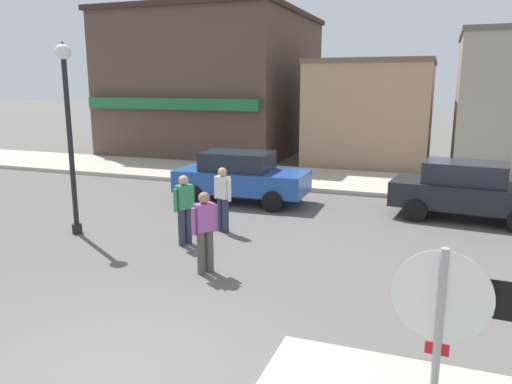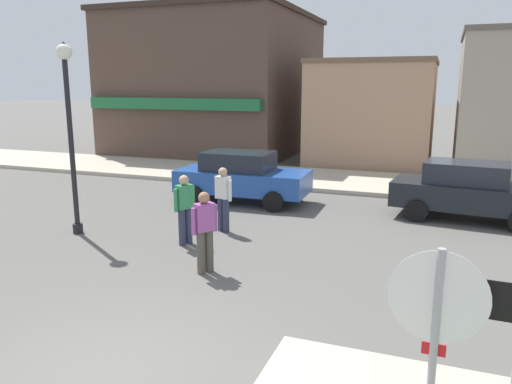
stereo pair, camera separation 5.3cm
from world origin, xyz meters
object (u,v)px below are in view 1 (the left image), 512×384
at_px(parked_car_second, 468,190).
at_px(pedestrian_crossing_near, 184,208).
at_px(pedestrian_kerb_side, 223,197).
at_px(lamp_post, 68,112).
at_px(stop_sign, 438,336).
at_px(pedestrian_crossing_far, 205,230).
at_px(parked_car_nearest, 241,176).

height_order(parked_car_second, pedestrian_crossing_near, pedestrian_crossing_near).
bearing_deg(pedestrian_kerb_side, lamp_post, -156.98).
relative_size(pedestrian_crossing_near, pedestrian_kerb_side, 1.00).
height_order(stop_sign, pedestrian_kerb_side, stop_sign).
distance_m(parked_car_second, pedestrian_crossing_far, 7.72).
distance_m(lamp_post, pedestrian_kerb_side, 4.15).
bearing_deg(parked_car_second, pedestrian_kerb_side, -149.92).
bearing_deg(pedestrian_crossing_near, pedestrian_kerb_side, 72.69).
distance_m(stop_sign, parked_car_nearest, 11.38).
bearing_deg(pedestrian_kerb_side, stop_sign, -53.26).
bearing_deg(pedestrian_crossing_near, lamp_post, -176.94).
xyz_separation_m(parked_car_nearest, parked_car_second, (6.47, 0.25, 0.00)).
distance_m(lamp_post, pedestrian_crossing_near, 3.58).
height_order(pedestrian_crossing_near, pedestrian_kerb_side, same).
height_order(stop_sign, parked_car_second, stop_sign).
height_order(lamp_post, parked_car_nearest, lamp_post).
bearing_deg(pedestrian_kerb_side, parked_car_second, 30.08).
bearing_deg(lamp_post, parked_car_nearest, 60.37).
bearing_deg(stop_sign, pedestrian_crossing_far, 135.96).
bearing_deg(pedestrian_kerb_side, pedestrian_crossing_far, -73.00).
xyz_separation_m(lamp_post, pedestrian_crossing_near, (2.91, 0.16, -2.09)).
relative_size(stop_sign, pedestrian_kerb_side, 1.43).
bearing_deg(pedestrian_kerb_side, pedestrian_crossing_near, -107.31).
bearing_deg(parked_car_nearest, pedestrian_crossing_near, -85.09).
xyz_separation_m(lamp_post, parked_car_second, (9.01, 4.71, -2.15)).
distance_m(parked_car_second, pedestrian_crossing_near, 7.62).
height_order(pedestrian_crossing_far, pedestrian_kerb_side, same).
xyz_separation_m(stop_sign, pedestrian_kerb_side, (-5.02, 6.72, -0.65)).
height_order(parked_car_second, pedestrian_crossing_far, pedestrian_crossing_far).
distance_m(pedestrian_crossing_near, pedestrian_crossing_far, 1.85).
distance_m(stop_sign, pedestrian_kerb_side, 8.41).
distance_m(stop_sign, pedestrian_crossing_far, 5.89).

